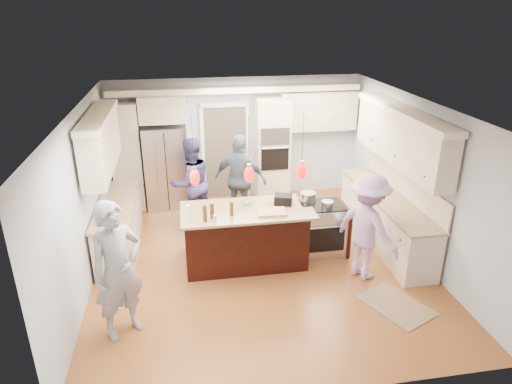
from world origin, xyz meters
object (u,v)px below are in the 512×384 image
at_px(kitchen_island, 245,235).
at_px(person_bar_end, 118,270).
at_px(island_range, 322,228).
at_px(person_far_left, 191,183).
at_px(refrigerator, 167,167).

relative_size(kitchen_island, person_bar_end, 1.09).
bearing_deg(kitchen_island, island_range, 3.09).
bearing_deg(kitchen_island, person_far_left, 118.39).
relative_size(refrigerator, island_range, 1.96).
relative_size(refrigerator, kitchen_island, 0.86).
relative_size(person_bar_end, person_far_left, 1.06).
relative_size(kitchen_island, person_far_left, 1.16).
bearing_deg(island_range, kitchen_island, -176.91).
bearing_deg(kitchen_island, person_bar_end, -139.99).
bearing_deg(refrigerator, island_range, -42.59).
xyz_separation_m(refrigerator, island_range, (2.71, -2.49, -0.44)).
xyz_separation_m(person_bar_end, person_far_left, (1.05, 3.10, -0.06)).
height_order(refrigerator, island_range, refrigerator).
distance_m(island_range, person_far_left, 2.70).
xyz_separation_m(kitchen_island, island_range, (1.41, 0.08, -0.03)).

